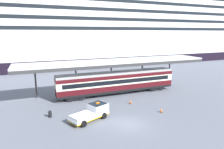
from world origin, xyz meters
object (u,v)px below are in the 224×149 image
object	(u,v)px
traffic_cone_mid	(131,101)
quay_bollard	(50,114)
traffic_cone_near	(161,110)
cruise_ship	(97,26)
service_truck	(92,112)
train_carriage	(117,82)

from	to	relation	value
traffic_cone_mid	quay_bollard	world-z (taller)	quay_bollard
traffic_cone_near	traffic_cone_mid	xyz separation A→B (m)	(-2.39, 4.74, -0.00)
cruise_ship	traffic_cone_near	world-z (taller)	cruise_ship
cruise_ship	traffic_cone_mid	size ratio (longest dim) A/B	192.55
traffic_cone_near	cruise_ship	bearing A→B (deg)	81.92
traffic_cone_near	quay_bollard	size ratio (longest dim) A/B	0.80
cruise_ship	quay_bollard	world-z (taller)	cruise_ship
service_truck	quay_bollard	size ratio (longest dim) A/B	5.81
train_carriage	service_truck	distance (m)	11.46
cruise_ship	service_truck	xyz separation A→B (m)	(-16.91, -50.14, -12.52)
train_carriage	traffic_cone_mid	xyz separation A→B (m)	(-0.14, -5.49, -1.93)
quay_bollard	train_carriage	bearing A→B (deg)	26.26
traffic_cone_mid	quay_bollard	size ratio (longest dim) A/B	0.79
train_carriage	traffic_cone_near	distance (m)	10.66
traffic_cone_near	quay_bollard	bearing A→B (deg)	164.16
train_carriage	traffic_cone_mid	bearing A→B (deg)	-91.44
traffic_cone_mid	traffic_cone_near	bearing A→B (deg)	-63.28
traffic_cone_mid	quay_bollard	distance (m)	12.23
cruise_ship	train_carriage	bearing A→B (deg)	-103.02
cruise_ship	train_carriage	distance (m)	43.98
cruise_ship	service_truck	bearing A→B (deg)	-108.64
cruise_ship	service_truck	distance (m)	54.38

